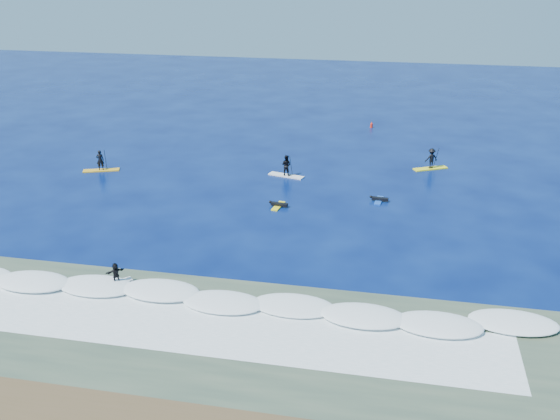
% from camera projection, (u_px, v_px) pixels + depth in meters
% --- Properties ---
extents(ground, '(160.00, 160.00, 0.00)m').
position_uv_depth(ground, '(250.00, 230.00, 45.45)').
color(ground, '#030E40').
rests_on(ground, ground).
extents(shallow_water, '(90.00, 13.00, 0.01)m').
position_uv_depth(shallow_water, '(186.00, 337.00, 32.75)').
color(shallow_water, '#314336').
rests_on(shallow_water, ground).
extents(breaking_wave, '(40.00, 6.00, 0.30)m').
position_uv_depth(breaking_wave, '(209.00, 299.00, 36.38)').
color(breaking_wave, white).
rests_on(breaking_wave, ground).
extents(whitewater, '(34.00, 5.00, 0.02)m').
position_uv_depth(whitewater, '(193.00, 326.00, 33.66)').
color(whitewater, silver).
rests_on(whitewater, ground).
extents(sup_paddler_left, '(3.35, 1.93, 2.29)m').
position_uv_depth(sup_paddler_left, '(101.00, 163.00, 57.63)').
color(sup_paddler_left, gold).
rests_on(sup_paddler_left, ground).
extents(sup_paddler_center, '(3.39, 1.62, 2.31)m').
position_uv_depth(sup_paddler_center, '(286.00, 167.00, 56.17)').
color(sup_paddler_center, silver).
rests_on(sup_paddler_center, ground).
extents(sup_paddler_right, '(3.28, 2.29, 2.31)m').
position_uv_depth(sup_paddler_right, '(431.00, 160.00, 58.05)').
color(sup_paddler_right, yellow).
rests_on(sup_paddler_right, ground).
extents(prone_paddler_near, '(1.58, 2.03, 0.41)m').
position_uv_depth(prone_paddler_near, '(278.00, 205.00, 49.61)').
color(prone_paddler_near, yellow).
rests_on(prone_paddler_near, ground).
extents(prone_paddler_far, '(1.54, 1.97, 0.40)m').
position_uv_depth(prone_paddler_far, '(379.00, 200.00, 50.71)').
color(prone_paddler_far, '#184BB5').
rests_on(prone_paddler_far, ground).
extents(wave_surfer, '(1.71, 1.67, 1.36)m').
position_uv_depth(wave_surfer, '(116.00, 274.00, 37.52)').
color(wave_surfer, silver).
rests_on(wave_surfer, breaking_wave).
extents(marker_buoy, '(0.31, 0.31, 0.74)m').
position_uv_depth(marker_buoy, '(371.00, 125.00, 72.18)').
color(marker_buoy, red).
rests_on(marker_buoy, ground).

